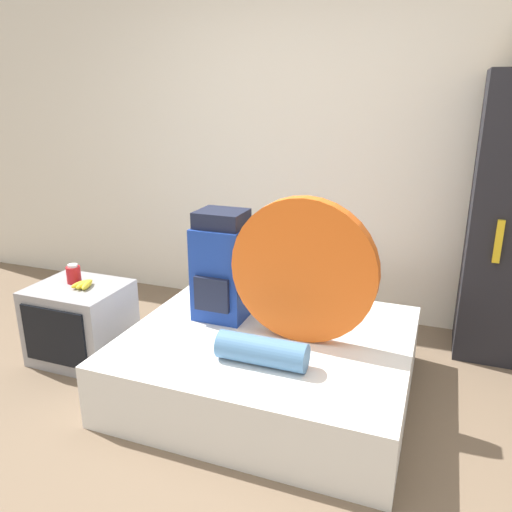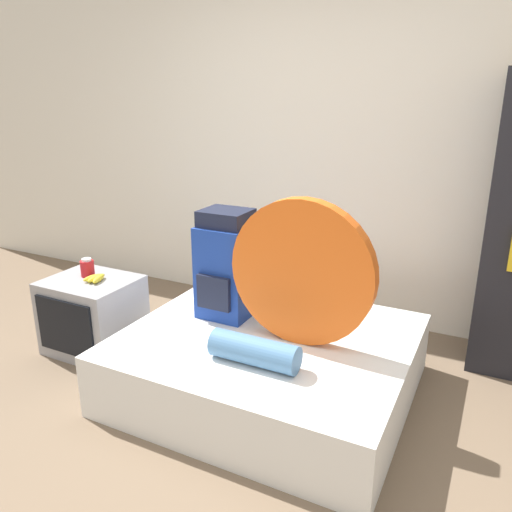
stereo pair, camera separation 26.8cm
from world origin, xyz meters
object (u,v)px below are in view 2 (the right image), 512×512
television (93,315)px  backpack (226,266)px  sleeping_roll (254,351)px  tent_bag (302,272)px  canister (87,268)px

television → backpack: bearing=12.6°
sleeping_roll → tent_bag: bearing=71.9°
backpack → television: (-0.90, -0.20, -0.42)m
tent_bag → sleeping_roll: bearing=-108.1°
backpack → television: bearing=-167.4°
canister → television: bearing=-41.1°
canister → backpack: bearing=9.0°
television → canister: 0.31m
tent_bag → television: size_ratio=1.40×
backpack → canister: (-0.96, -0.15, -0.12)m
sleeping_roll → canister: bearing=168.0°
backpack → sleeping_roll: 0.66m
sleeping_roll → television: (-1.32, 0.24, -0.18)m
sleeping_roll → television: 1.35m
tent_bag → sleeping_roll: (-0.11, -0.33, -0.32)m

